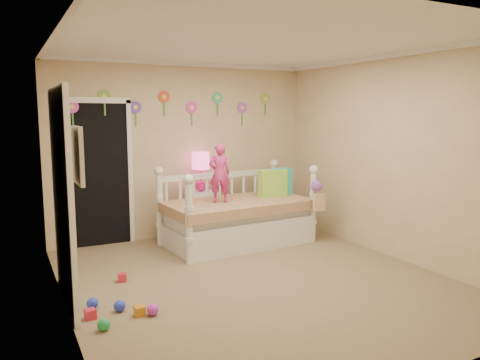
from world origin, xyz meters
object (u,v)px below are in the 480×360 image
table_lamp (201,166)px  child (219,173)px  nightstand (201,214)px  daybed (237,205)px

table_lamp → child: bearing=-89.4°
child → nightstand: 0.96m
daybed → table_lamp: size_ratio=3.53×
child → table_lamp: size_ratio=1.38×
daybed → child: size_ratio=2.55×
child → table_lamp: bearing=-74.1°
daybed → table_lamp: 0.87m
nightstand → table_lamp: (-0.00, 0.00, 0.73)m
nightstand → table_lamp: table_lamp is taller
nightstand → table_lamp: size_ratio=1.17×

